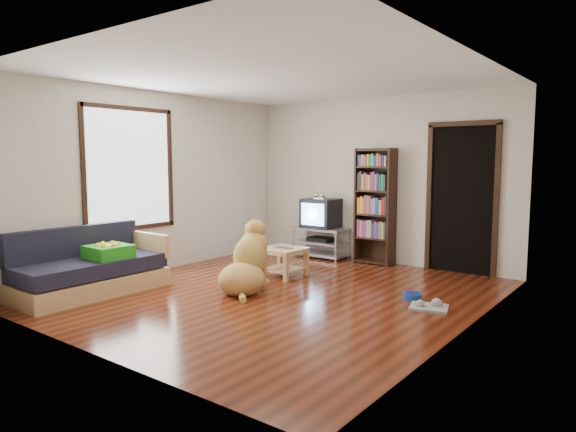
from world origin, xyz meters
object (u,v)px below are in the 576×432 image
Objects in this scene: dog_bowl at (413,296)px; tv_stand at (321,241)px; coffee_table at (283,256)px; dog at (247,264)px; green_cushion at (109,252)px; grey_rag at (429,307)px; sofa at (90,272)px; laptop at (281,247)px; crt_tv at (322,213)px; bookshelf at (375,200)px.

tv_stand is at bearing 146.43° from dog_bowl.
coffee_table is 0.90m from dog.
green_cushion reaches higher than tv_stand.
grey_rag is 0.22× the size of sofa.
tv_stand is 1.54m from coffee_table.
dog_bowl is 0.22× the size of dog.
grey_rag is 0.40× the size of dog.
laptop is 0.51× the size of crt_tv.
bookshelf is at bearing 131.46° from grey_rag.
dog_bowl is 3.90m from sofa.
dog is (0.49, -2.41, -0.41)m from crt_tv.
tv_stand is at bearing 101.54° from dog.
laptop is at bearing -76.80° from tv_stand.
crt_tv is (-2.61, 1.80, 0.73)m from grey_rag.
bookshelf is at bearing 62.68° from sofa.
bookshelf reaches higher than dog.
laptop is 2.30m from grey_rag.
coffee_table is (0.36, -1.52, -0.46)m from crt_tv.
tv_stand is 1.55× the size of crt_tv.
coffee_table is at bearing 79.43° from laptop.
dog_bowl is 0.12× the size of sofa.
crt_tv is at bearing 92.45° from laptop.
tv_stand reaches higher than dog_bowl.
laptop reaches higher than coffee_table.
green_cushion is at bearing -148.69° from dog_bowl.
bookshelf is 1.00× the size of sofa.
bookshelf is 1.79× the size of dog.
green_cushion reaches higher than grey_rag.
sofa reaches higher than green_cushion.
dog reaches higher than laptop.
crt_tv is (0.85, 3.47, 0.24)m from green_cushion.
laptop is 1.36× the size of dog_bowl.
tv_stand is 2.43m from dog.
bookshelf reaches higher than grey_rag.
dog_bowl is 0.24× the size of tv_stand.
bookshelf reaches higher than coffee_table.
bookshelf is at bearing 4.32° from crt_tv.
green_cushion is 0.32m from sofa.
sofa is at bearing -147.35° from dog_bowl.
dog is at bearing -100.60° from bookshelf.
green_cushion is 4.01m from bookshelf.
dog is at bearing -164.10° from grey_rag.
crt_tv is at bearing 103.26° from coffee_table.
crt_tv reaches higher than dog_bowl.
dog reaches higher than coffee_table.
grey_rag is (2.25, -0.25, -0.40)m from laptop.
crt_tv reaches higher than green_cushion.
dog is at bearing 40.50° from sofa.
green_cushion is 0.26× the size of bookshelf.
dog is (-2.12, -0.60, 0.31)m from grey_rag.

